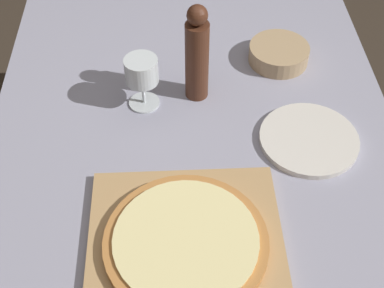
{
  "coord_description": "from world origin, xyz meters",
  "views": [
    {
      "loc": [
        -0.04,
        -0.83,
        1.64
      ],
      "look_at": [
        -0.01,
        -0.06,
        0.78
      ],
      "focal_mm": 50.0,
      "sensor_mm": 36.0,
      "label": 1
    }
  ],
  "objects_px": {
    "wine_glass": "(142,73)",
    "small_bowl": "(279,54)",
    "pepper_mill": "(197,55)",
    "pizza": "(186,242)"
  },
  "relations": [
    {
      "from": "wine_glass",
      "to": "small_bowl",
      "type": "xyz_separation_m",
      "value": [
        0.36,
        0.15,
        -0.07
      ]
    },
    {
      "from": "pepper_mill",
      "to": "wine_glass",
      "type": "bearing_deg",
      "value": -167.72
    },
    {
      "from": "pepper_mill",
      "to": "wine_glass",
      "type": "distance_m",
      "value": 0.14
    },
    {
      "from": "pepper_mill",
      "to": "wine_glass",
      "type": "height_order",
      "value": "pepper_mill"
    },
    {
      "from": "pizza",
      "to": "small_bowl",
      "type": "bearing_deg",
      "value": 64.73
    },
    {
      "from": "pepper_mill",
      "to": "wine_glass",
      "type": "relative_size",
      "value": 1.89
    },
    {
      "from": "pepper_mill",
      "to": "pizza",
      "type": "bearing_deg",
      "value": -95.64
    },
    {
      "from": "pepper_mill",
      "to": "small_bowl",
      "type": "distance_m",
      "value": 0.27
    },
    {
      "from": "pizza",
      "to": "wine_glass",
      "type": "relative_size",
      "value": 2.35
    },
    {
      "from": "pizza",
      "to": "pepper_mill",
      "type": "relative_size",
      "value": 1.24
    }
  ]
}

